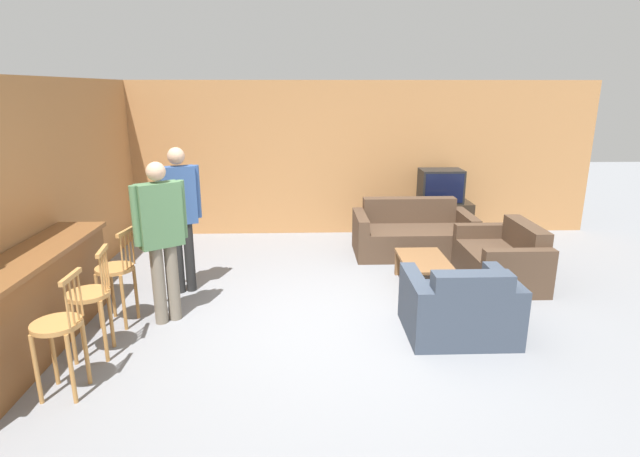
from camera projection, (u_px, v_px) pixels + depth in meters
ground_plane at (332, 325)px, 5.40m from camera, size 24.00×24.00×0.00m
wall_back at (320, 159)px, 8.53m from camera, size 9.40×0.08×2.60m
wall_left at (68, 186)px, 6.20m from camera, size 0.08×8.61×2.60m
bar_counter at (27, 309)px, 4.66m from camera, size 0.55×2.72×0.96m
bar_chair_near at (60, 332)px, 4.04m from camera, size 0.40×0.40×1.06m
bar_chair_mid at (91, 301)px, 4.64m from camera, size 0.45×0.45×1.06m
bar_chair_far at (117, 275)px, 5.29m from camera, size 0.45×0.45×1.06m
couch_far at (412, 235)px, 7.68m from camera, size 1.77×0.94×0.81m
armchair_near at (460, 308)px, 5.12m from camera, size 1.08×0.89×0.79m
loveseat_right at (502, 260)px, 6.57m from camera, size 0.87×1.32×0.78m
coffee_table at (424, 263)px, 6.36m from camera, size 0.59×0.95×0.38m
tv_unit at (438, 220)px, 8.49m from camera, size 1.05×0.54×0.62m
tv at (441, 186)px, 8.32m from camera, size 0.70×0.47×0.55m
person_by_window at (180, 211)px, 6.02m from camera, size 0.48×0.29×1.81m
person_by_counter at (161, 234)px, 5.24m from camera, size 0.48×0.40×1.76m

